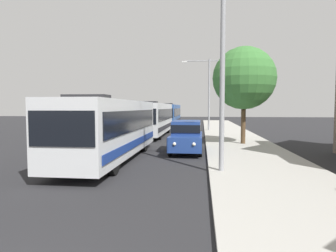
# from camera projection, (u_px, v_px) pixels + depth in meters

# --- Properties ---
(bus_lead) EXTENTS (2.58, 10.67, 3.21)m
(bus_lead) POSITION_uv_depth(u_px,v_px,m) (112.00, 127.00, 14.78)
(bus_lead) COLOR silver
(bus_lead) RESTS_ON ground_plane
(bus_second_in_line) EXTENTS (2.58, 10.69, 3.21)m
(bus_second_in_line) POSITION_uv_depth(u_px,v_px,m) (153.00, 118.00, 27.35)
(bus_second_in_line) COLOR silver
(bus_second_in_line) RESTS_ON ground_plane
(bus_middle) EXTENTS (2.58, 10.78, 3.21)m
(bus_middle) POSITION_uv_depth(u_px,v_px,m) (169.00, 115.00, 40.03)
(bus_middle) COLOR #284C8C
(bus_middle) RESTS_ON ground_plane
(white_suv) EXTENTS (1.86, 4.57, 1.90)m
(white_suv) POSITION_uv_depth(u_px,v_px,m) (187.00, 135.00, 17.22)
(white_suv) COLOR navy
(white_suv) RESTS_ON ground_plane
(box_truck_oncoming) EXTENTS (2.35, 7.53, 3.15)m
(box_truck_oncoming) POSITION_uv_depth(u_px,v_px,m) (154.00, 113.00, 48.13)
(box_truck_oncoming) COLOR white
(box_truck_oncoming) RESTS_ON ground_plane
(streetlamp_near) EXTENTS (5.17, 0.28, 8.46)m
(streetlamp_near) POSITION_uv_depth(u_px,v_px,m) (223.00, 42.00, 11.33)
(streetlamp_near) COLOR gray
(streetlamp_near) RESTS_ON sidewalk
(streetlamp_mid) EXTENTS (6.09, 0.28, 7.96)m
(streetlamp_mid) POSITION_uv_depth(u_px,v_px,m) (209.00, 86.00, 32.36)
(streetlamp_mid) COLOR gray
(streetlamp_mid) RESTS_ON sidewalk
(roadside_tree) EXTENTS (4.36, 4.36, 6.77)m
(roadside_tree) POSITION_uv_depth(u_px,v_px,m) (244.00, 78.00, 20.08)
(roadside_tree) COLOR #4C3823
(roadside_tree) RESTS_ON sidewalk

